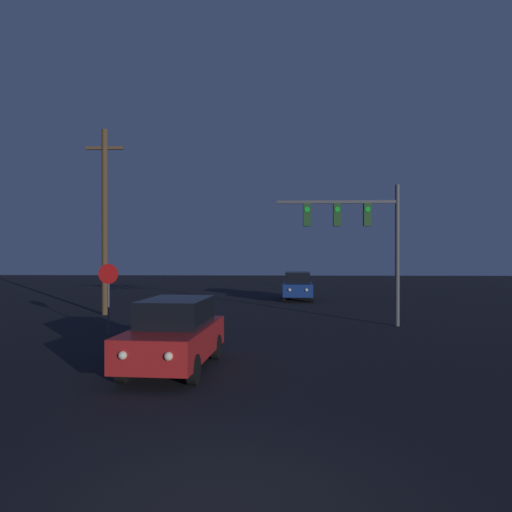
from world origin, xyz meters
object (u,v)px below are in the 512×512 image
car_far (297,286)px  stop_sign (108,286)px  utility_pole (105,219)px  traffic_signal_mast (360,229)px  car_near (175,333)px

car_far → stop_sign: (-7.18, -13.59, 0.85)m
stop_sign → car_far: bearing=62.1°
car_far → utility_pole: (-9.30, -7.80, 3.60)m
traffic_signal_mast → utility_pole: size_ratio=0.64×
stop_sign → traffic_signal_mast: bearing=16.1°
car_far → stop_sign: bearing=64.0°
utility_pole → car_near: bearing=-63.1°
car_near → stop_sign: bearing=-52.1°
car_far → utility_pole: 12.67m
car_far → car_near: bearing=80.1°
car_far → stop_sign: 15.39m
car_near → traffic_signal_mast: bearing=-123.5°
car_near → traffic_signal_mast: 10.03m
car_far → utility_pole: size_ratio=0.51×
stop_sign → utility_pole: 6.75m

